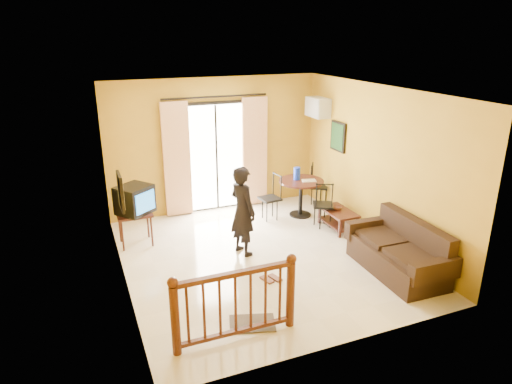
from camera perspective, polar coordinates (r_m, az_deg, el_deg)
name	(u,v)px	position (r m, az deg, el deg)	size (l,w,h in m)	color
ground	(261,257)	(7.89, 0.69, -8.12)	(5.00, 5.00, 0.00)	beige
room_shell	(262,161)	(7.26, 0.74, 3.87)	(5.00, 5.00, 5.00)	white
balcony_door	(217,156)	(9.61, -4.95, 4.49)	(2.25, 0.14, 2.46)	black
tv_table	(134,217)	(8.42, -14.96, -3.03)	(0.61, 0.51, 0.61)	black
television	(135,199)	(8.30, -14.92, -0.91)	(0.75, 0.73, 0.50)	black
picture_left	(121,192)	(6.60, -16.55, 0.05)	(0.05, 0.42, 0.52)	black
dining_table	(301,188)	(9.44, 5.65, 0.55)	(0.93, 0.93, 0.77)	black
water_jug	(297,173)	(9.39, 5.14, 2.32)	(0.14, 0.14, 0.26)	#1633CF
serving_tray	(309,181)	(9.35, 6.62, 1.44)	(0.28, 0.18, 0.02)	beige
dining_chairs	(303,216)	(9.58, 5.94, -3.06)	(1.81, 1.56, 0.95)	black
air_conditioner	(318,107)	(9.80, 7.71, 10.45)	(0.31, 0.60, 0.40)	silver
botanical_print	(338,136)	(9.40, 10.20, 6.84)	(0.05, 0.50, 0.60)	black
coffee_table	(338,216)	(9.03, 10.21, -3.01)	(0.47, 0.85, 0.38)	black
bowl	(337,208)	(9.01, 10.07, -1.96)	(0.19, 0.19, 0.06)	#552C1D
sofa	(400,253)	(7.67, 17.56, -7.30)	(0.88, 1.81, 0.85)	black
standing_person	(243,211)	(7.72, -1.68, -2.38)	(0.57, 0.37, 1.57)	black
stair_balustrade	(235,300)	(5.72, -2.59, -13.30)	(1.63, 0.13, 1.04)	#471E0F
doormat	(252,323)	(6.27, -0.47, -16.09)	(0.60, 0.40, 0.02)	#514741
sandals	(271,279)	(7.23, 1.89, -10.79)	(0.31, 0.27, 0.03)	#552C1D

